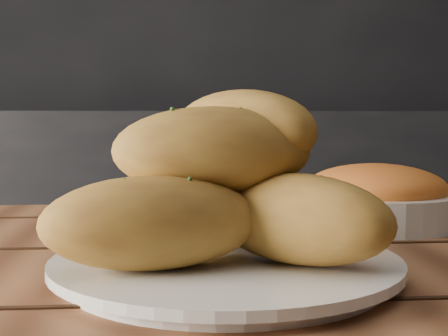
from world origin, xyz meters
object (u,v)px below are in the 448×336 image
at_px(plate, 226,267).
at_px(bread_rolls, 215,191).
at_px(skillet, 348,198).
at_px(bowl, 375,198).

relative_size(plate, bread_rolls, 1.00).
xyz_separation_m(skillet, bowl, (0.01, -0.07, 0.01)).
bearing_deg(skillet, bread_rolls, -122.36).
height_order(plate, skillet, skillet).
distance_m(bread_rolls, skillet, 0.38).
distance_m(plate, skillet, 0.37).
height_order(bread_rolls, skillet, bread_rolls).
bearing_deg(bowl, bread_rolls, -131.06).
relative_size(plate, skillet, 0.75).
height_order(plate, bowl, bowl).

